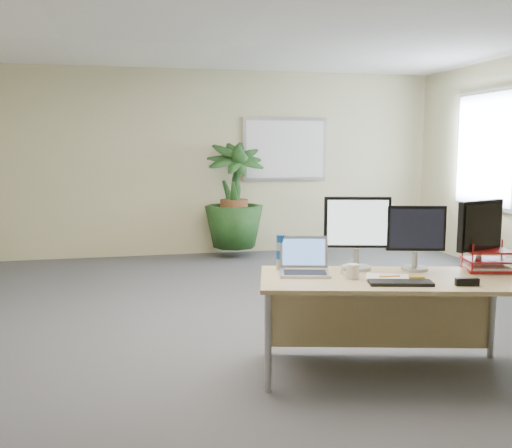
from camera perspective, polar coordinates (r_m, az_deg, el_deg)
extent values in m
plane|color=#424246|center=(4.81, 1.60, -11.52)|extent=(8.00, 8.00, 0.00)
cube|color=#C7BE8C|center=(8.48, -5.04, 6.10)|extent=(7.00, 0.04, 2.70)
cube|color=white|center=(4.68, 1.73, 21.50)|extent=(7.00, 8.00, 0.02)
cube|color=silver|center=(8.69, 2.91, 7.47)|extent=(1.30, 0.03, 0.95)
cube|color=white|center=(8.67, 2.94, 7.47)|extent=(1.20, 0.01, 0.85)
cube|color=silver|center=(8.12, 21.97, 6.91)|extent=(0.03, 1.30, 1.55)
cube|color=silver|center=(8.11, 21.85, 6.92)|extent=(0.01, 1.20, 1.45)
cube|color=tan|center=(4.07, 13.28, -5.44)|extent=(1.92, 1.16, 0.03)
cube|color=tan|center=(4.49, 12.22, -8.72)|extent=(1.65, 0.43, 0.54)
cylinder|color=#A6A6AA|center=(3.76, 1.21, -11.78)|extent=(0.05, 0.05, 0.66)
cylinder|color=#A6A6AA|center=(4.39, 1.23, -8.92)|extent=(0.05, 0.05, 0.66)
cylinder|color=#A6A6AA|center=(4.70, 22.56, -8.39)|extent=(0.05, 0.05, 0.66)
imported|color=#193D16|center=(8.17, -2.20, 1.84)|extent=(0.89, 0.89, 1.50)
cylinder|color=#A6A6AA|center=(4.29, 9.97, -4.33)|extent=(0.22, 0.22, 0.02)
cylinder|color=#A6A6AA|center=(4.27, 10.00, -3.32)|extent=(0.04, 0.04, 0.13)
cube|color=black|center=(4.23, 10.08, 0.18)|extent=(0.48, 0.16, 0.37)
cube|color=silver|center=(4.20, 10.14, 0.13)|extent=(0.43, 0.11, 0.33)
cylinder|color=#A6A6AA|center=(4.36, 15.56, -4.31)|extent=(0.19, 0.19, 0.02)
cylinder|color=#A6A6AA|center=(4.35, 15.59, -3.44)|extent=(0.04, 0.04, 0.12)
cube|color=black|center=(4.31, 15.70, -0.41)|extent=(0.42, 0.14, 0.33)
cube|color=black|center=(4.29, 15.78, -0.45)|extent=(0.38, 0.10, 0.29)
cylinder|color=#A6A6AA|center=(4.47, 21.30, -4.26)|extent=(0.21, 0.21, 0.02)
cylinder|color=#A6A6AA|center=(4.45, 21.35, -3.33)|extent=(0.04, 0.04, 0.13)
cube|color=black|center=(4.41, 21.51, -0.11)|extent=(0.45, 0.21, 0.36)
cube|color=black|center=(4.40, 21.79, -0.15)|extent=(0.39, 0.16, 0.32)
cube|color=#B3B3B8|center=(4.05, 4.91, -4.96)|extent=(0.40, 0.32, 0.02)
cube|color=black|center=(4.04, 4.92, -4.84)|extent=(0.33, 0.23, 0.00)
cube|color=#B3B3B8|center=(4.18, 4.79, -2.80)|extent=(0.36, 0.14, 0.23)
cube|color=#6197F9|center=(4.17, 4.80, -2.82)|extent=(0.31, 0.12, 0.19)
cube|color=black|center=(3.88, 14.26, -5.71)|extent=(0.43, 0.23, 0.02)
cylinder|color=white|center=(3.99, 9.64, -4.68)|extent=(0.09, 0.09, 0.10)
torus|color=white|center=(3.97, 8.99, -4.72)|extent=(0.07, 0.03, 0.07)
cube|color=white|center=(4.03, 13.00, -5.24)|extent=(0.35, 0.32, 0.01)
cylinder|color=orange|center=(4.03, 13.24, -5.11)|extent=(0.15, 0.02, 0.01)
cylinder|color=yellow|center=(4.08, 15.75, -5.16)|extent=(0.11, 0.05, 0.02)
cylinder|color=silver|center=(4.21, 2.46, -3.19)|extent=(0.06, 0.06, 0.20)
cylinder|color=blue|center=(4.18, 2.47, -1.46)|extent=(0.06, 0.06, 0.06)
cylinder|color=blue|center=(4.21, 2.46, -3.07)|extent=(0.07, 0.07, 0.06)
cube|color=maroon|center=(4.49, 22.08, -4.19)|extent=(0.37, 0.31, 0.01)
cube|color=maroon|center=(4.48, 22.12, -3.35)|extent=(0.37, 0.31, 0.01)
cube|color=maroon|center=(4.47, 22.16, -2.50)|extent=(0.37, 0.31, 0.01)
cube|color=white|center=(4.49, 22.09, -4.01)|extent=(0.33, 0.28, 0.02)
cube|color=black|center=(3.97, 20.35, -5.46)|extent=(0.16, 0.07, 0.05)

